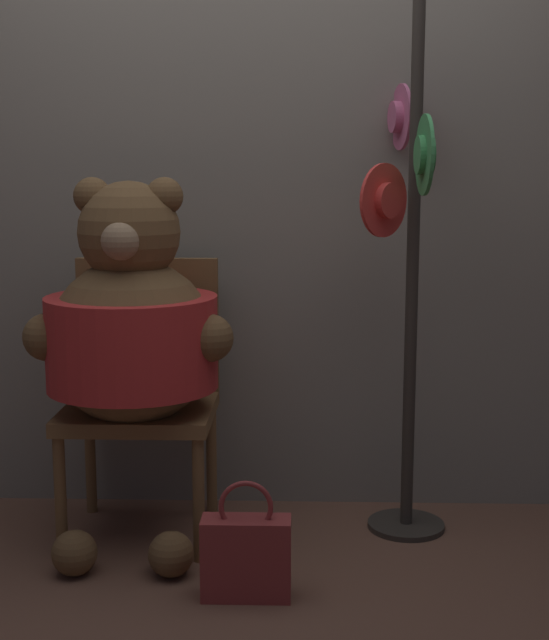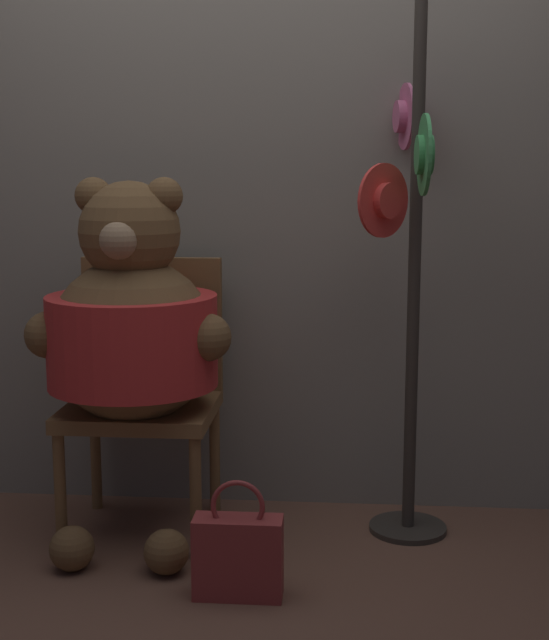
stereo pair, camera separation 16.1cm
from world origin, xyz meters
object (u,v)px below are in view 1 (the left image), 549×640
(hat_display_rack, at_px, (407,260))
(handbag_on_ground, at_px, (246,555))
(teddy_bear, at_px, (132,331))
(chair, at_px, (143,385))

(hat_display_rack, relative_size, handbag_on_ground, 5.04)
(teddy_bear, height_order, handbag_on_ground, teddy_bear)
(chair, bearing_deg, handbag_on_ground, -53.76)
(teddy_bear, distance_m, hat_display_rack, 0.98)
(chair, distance_m, handbag_on_ground, 0.79)
(chair, distance_m, teddy_bear, 0.28)
(teddy_bear, relative_size, hat_display_rack, 0.68)
(teddy_bear, xyz_separation_m, handbag_on_ground, (0.41, -0.39, -0.62))
(chair, xyz_separation_m, teddy_bear, (-0.00, -0.17, 0.23))
(teddy_bear, bearing_deg, chair, 88.81)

